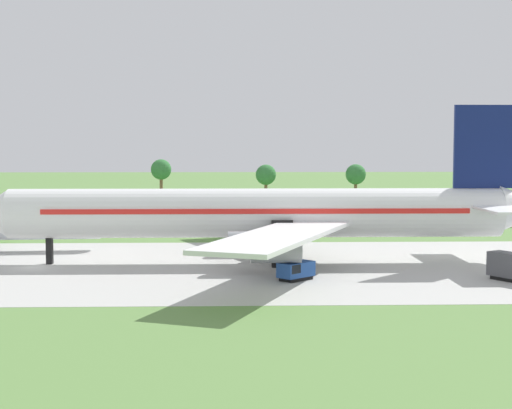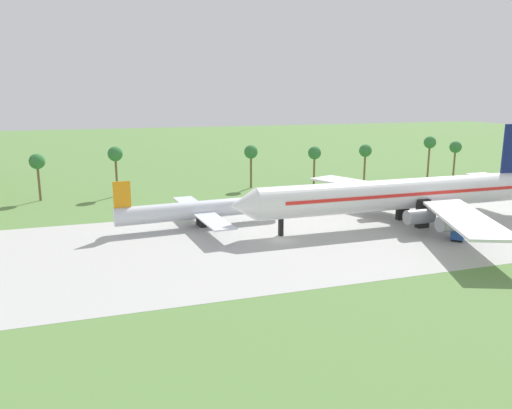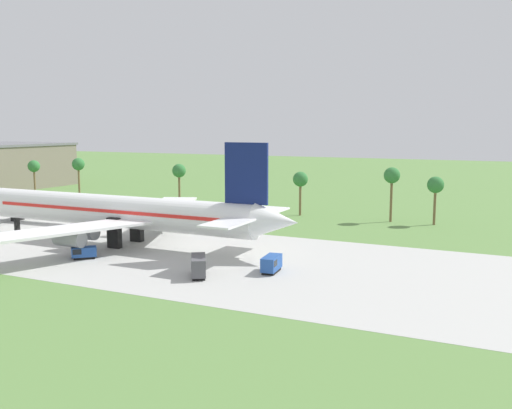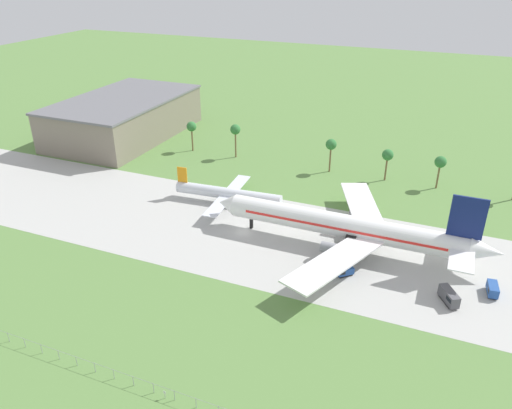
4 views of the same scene
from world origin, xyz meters
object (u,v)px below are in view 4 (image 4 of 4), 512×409
object	(u,v)px
jet_airliner	(349,227)
terminal_building	(124,117)
catering_van	(493,290)
fuel_truck	(449,297)
no_stopping_sign	(165,394)
regional_aircraft	(228,194)
baggage_tug	(344,271)

from	to	relation	value
jet_airliner	terminal_building	world-z (taller)	jet_airliner
jet_airliner	catering_van	world-z (taller)	jet_airliner
fuel_truck	no_stopping_sign	xyz separation A→B (m)	(-41.38, -44.45, -0.49)
fuel_truck	no_stopping_sign	distance (m)	60.74
fuel_truck	terminal_building	world-z (taller)	terminal_building
catering_van	jet_airliner	bearing A→B (deg)	168.14
jet_airliner	no_stopping_sign	size ratio (longest dim) A/B	41.52
regional_aircraft	baggage_tug	world-z (taller)	regional_aircraft
baggage_tug	fuel_truck	size ratio (longest dim) A/B	0.71
regional_aircraft	baggage_tug	bearing A→B (deg)	-29.71
no_stopping_sign	catering_van	bearing A→B (deg)	45.69
jet_airliner	regional_aircraft	bearing A→B (deg)	164.07
no_stopping_sign	baggage_tug	bearing A→B (deg)	67.77
terminal_building	catering_van	bearing A→B (deg)	-22.95
baggage_tug	fuel_truck	xyz separation A→B (m)	(22.61, -1.47, 0.48)
jet_airliner	no_stopping_sign	world-z (taller)	jet_airliner
jet_airliner	baggage_tug	distance (m)	13.10
regional_aircraft	jet_airliner	bearing A→B (deg)	-15.93
regional_aircraft	catering_van	xyz separation A→B (m)	(71.13, -17.81, -1.85)
catering_van	terminal_building	world-z (taller)	terminal_building
regional_aircraft	baggage_tug	xyz separation A→B (m)	(40.11, -22.89, -2.10)
no_stopping_sign	terminal_building	distance (m)	137.99
baggage_tug	regional_aircraft	bearing A→B (deg)	150.29
fuel_truck	catering_van	size ratio (longest dim) A/B	1.24
baggage_tug	no_stopping_sign	world-z (taller)	baggage_tug
baggage_tug	fuel_truck	world-z (taller)	fuel_truck
fuel_truck	no_stopping_sign	bearing A→B (deg)	-132.95
catering_van	terminal_building	distance (m)	146.90
regional_aircraft	fuel_truck	xyz separation A→B (m)	(62.71, -24.36, -1.62)
regional_aircraft	no_stopping_sign	size ratio (longest dim) A/B	19.10
regional_aircraft	catering_van	world-z (taller)	regional_aircraft
baggage_tug	fuel_truck	bearing A→B (deg)	-3.73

